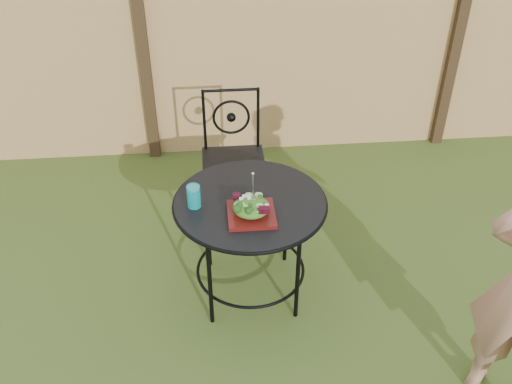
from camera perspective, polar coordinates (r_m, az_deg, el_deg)
ground at (r=3.66m, az=9.42°, el=-13.22°), size 60.00×60.00×0.00m
fence at (r=4.90m, az=4.62°, el=14.26°), size 8.00×0.12×1.90m
patio_table at (r=3.45m, az=-0.59°, el=-2.74°), size 0.92×0.92×0.72m
patio_chair at (r=4.23m, az=-2.30°, el=3.90°), size 0.46×0.46×0.95m
salad_plate at (r=3.24m, az=-0.47°, el=-2.24°), size 0.27×0.27×0.02m
salad at (r=3.21m, az=-0.48°, el=-1.51°), size 0.21×0.21×0.08m
fork at (r=3.14m, az=-0.31°, el=0.40°), size 0.01×0.01×0.18m
drinking_glass at (r=3.30m, az=-6.24°, el=-0.44°), size 0.08×0.08×0.14m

